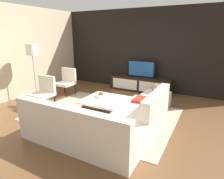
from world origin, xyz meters
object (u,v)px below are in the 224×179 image
object	(u,v)px
sectional_couch	(107,123)
floor_lamp	(32,53)
television	(141,69)
coffee_table	(105,106)
decorative_ball	(157,89)
fruit_bowl	(101,95)
accent_chair_far	(67,80)
ottoman	(156,100)
media_console	(140,84)
accent_chair_near	(44,90)

from	to	relation	value
sectional_couch	floor_lamp	distance (m)	3.36
television	coffee_table	size ratio (longest dim) A/B	0.92
floor_lamp	decorative_ball	bearing A→B (deg)	17.45
sectional_couch	coffee_table	world-z (taller)	sectional_couch
fruit_bowl	coffee_table	bearing A→B (deg)	-29.50
television	fruit_bowl	xyz separation A→B (m)	(-0.28, -2.19, -0.37)
coffee_table	decorative_ball	distance (m)	1.48
fruit_bowl	accent_chair_far	world-z (taller)	accent_chair_far
television	floor_lamp	world-z (taller)	floor_lamp
ottoman	floor_lamp	bearing A→B (deg)	-162.55
media_console	fruit_bowl	bearing A→B (deg)	-97.35
accent_chair_near	fruit_bowl	size ratio (longest dim) A/B	3.11
floor_lamp	fruit_bowl	size ratio (longest dim) A/B	6.01
media_console	ottoman	size ratio (longest dim) A/B	3.12
media_console	accent_chair_near	world-z (taller)	accent_chair_near
media_console	ottoman	distance (m)	1.56
media_console	decorative_ball	xyz separation A→B (m)	(0.92, -1.27, 0.29)
ottoman	decorative_ball	distance (m)	0.34
coffee_table	decorative_ball	world-z (taller)	decorative_ball
television	sectional_couch	xyz separation A→B (m)	(0.50, -3.25, -0.51)
ottoman	accent_chair_far	xyz separation A→B (m)	(-2.95, -0.24, 0.29)
accent_chair_near	accent_chair_far	world-z (taller)	same
television	accent_chair_near	size ratio (longest dim) A/B	1.14
television	floor_lamp	bearing A→B (deg)	-137.09
coffee_table	decorative_ball	bearing A→B (deg)	45.36
television	decorative_ball	distance (m)	1.59
media_console	fruit_bowl	xyz separation A→B (m)	(-0.28, -2.19, 0.18)
sectional_couch	coffee_table	bearing A→B (deg)	122.35
floor_lamp	accent_chair_far	xyz separation A→B (m)	(0.49, 0.85, -0.94)
floor_lamp	fruit_bowl	world-z (taller)	floor_lamp
television	fruit_bowl	size ratio (longest dim) A/B	3.53
accent_chair_near	sectional_couch	bearing A→B (deg)	-23.09
coffee_table	floor_lamp	bearing A→B (deg)	-178.72
television	decorative_ball	bearing A→B (deg)	-54.19
television	fruit_bowl	world-z (taller)	television
accent_chair_near	accent_chair_far	size ratio (longest dim) A/B	1.00
fruit_bowl	television	bearing A→B (deg)	82.66
ottoman	accent_chair_near	bearing A→B (deg)	-151.76
accent_chair_near	fruit_bowl	bearing A→B (deg)	9.32
accent_chair_far	decorative_ball	world-z (taller)	accent_chair_far
media_console	accent_chair_far	world-z (taller)	accent_chair_far
media_console	floor_lamp	xyz separation A→B (m)	(-2.53, -2.35, 1.18)
sectional_couch	coffee_table	distance (m)	1.13
media_console	ottoman	bearing A→B (deg)	-54.18
coffee_table	media_console	bearing A→B (deg)	87.51
media_console	television	xyz separation A→B (m)	(0.00, 0.00, 0.54)
accent_chair_far	decorative_ball	size ratio (longest dim) A/B	3.22
television	media_console	bearing A→B (deg)	-90.00
accent_chair_far	coffee_table	bearing A→B (deg)	-22.34
media_console	sectional_couch	xyz separation A→B (m)	(0.50, -3.25, 0.04)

